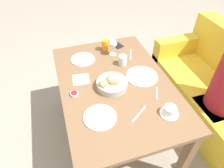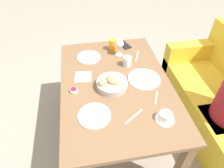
% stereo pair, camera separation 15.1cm
% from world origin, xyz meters
% --- Properties ---
extents(ground_plane, '(10.00, 10.00, 0.00)m').
position_xyz_m(ground_plane, '(0.00, 0.00, 0.00)').
color(ground_plane, gray).
extents(dining_table, '(1.26, 0.86, 0.72)m').
position_xyz_m(dining_table, '(0.00, 0.00, 0.62)').
color(dining_table, brown).
rests_on(dining_table, ground_plane).
extents(bread_basket, '(0.24, 0.24, 0.12)m').
position_xyz_m(bread_basket, '(0.04, -0.04, 0.76)').
color(bread_basket, '#B2ADA3').
rests_on(bread_basket, dining_table).
extents(plate_near_left, '(0.21, 0.21, 0.01)m').
position_xyz_m(plate_near_left, '(-0.38, -0.18, 0.72)').
color(plate_near_left, white).
rests_on(plate_near_left, dining_table).
extents(plate_near_right, '(0.22, 0.22, 0.01)m').
position_xyz_m(plate_near_right, '(0.30, -0.20, 0.72)').
color(plate_near_right, white).
rests_on(plate_near_right, dining_table).
extents(plate_far_center, '(0.26, 0.26, 0.01)m').
position_xyz_m(plate_far_center, '(-0.00, 0.23, 0.72)').
color(plate_far_center, white).
rests_on(plate_far_center, dining_table).
extents(juice_glass, '(0.07, 0.07, 0.11)m').
position_xyz_m(juice_glass, '(-0.47, 0.06, 0.77)').
color(juice_glass, orange).
rests_on(juice_glass, dining_table).
extents(water_tumbler, '(0.07, 0.07, 0.09)m').
position_xyz_m(water_tumbler, '(-0.20, 0.14, 0.76)').
color(water_tumbler, silver).
rests_on(water_tumbler, dining_table).
extents(wine_glass, '(0.08, 0.08, 0.16)m').
position_xyz_m(wine_glass, '(-0.37, 0.10, 0.83)').
color(wine_glass, silver).
rests_on(wine_glass, dining_table).
extents(coffee_cup, '(0.13, 0.13, 0.06)m').
position_xyz_m(coffee_cup, '(0.41, 0.25, 0.74)').
color(coffee_cup, white).
rests_on(coffee_cup, dining_table).
extents(jam_bowl_berry, '(0.06, 0.06, 0.02)m').
position_xyz_m(jam_bowl_berry, '(0.04, -0.33, 0.73)').
color(jam_bowl_berry, white).
rests_on(jam_bowl_berry, dining_table).
extents(fork_silver, '(0.11, 0.15, 0.00)m').
position_xyz_m(fork_silver, '(0.35, 0.06, 0.72)').
color(fork_silver, '#B7B7BC').
rests_on(fork_silver, dining_table).
extents(knife_silver, '(0.16, 0.07, 0.00)m').
position_xyz_m(knife_silver, '(-0.32, 0.26, 0.72)').
color(knife_silver, '#B7B7BC').
rests_on(knife_silver, dining_table).
extents(spoon_coffee, '(0.12, 0.07, 0.00)m').
position_xyz_m(spoon_coffee, '(0.21, 0.26, 0.72)').
color(spoon_coffee, '#B7B7BC').
rests_on(spoon_coffee, dining_table).
extents(napkin, '(0.14, 0.14, 0.00)m').
position_xyz_m(napkin, '(-0.12, -0.25, 0.72)').
color(napkin, silver).
rests_on(napkin, dining_table).
extents(cell_phone, '(0.17, 0.12, 0.01)m').
position_xyz_m(cell_phone, '(-0.53, 0.19, 0.72)').
color(cell_phone, black).
rests_on(cell_phone, dining_table).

